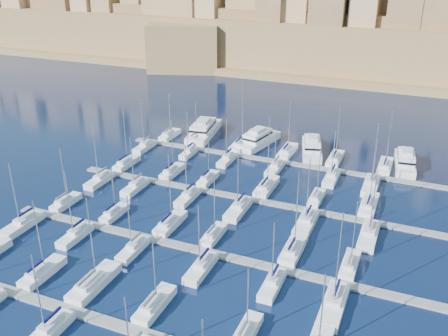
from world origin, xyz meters
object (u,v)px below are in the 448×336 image
at_px(sailboat_2, 94,283).
at_px(motor_yacht_c, 312,147).
at_px(motor_yacht_b, 258,139).
at_px(motor_yacht_d, 405,161).
at_px(sailboat_4, 246,334).
at_px(motor_yacht_a, 204,130).

xyz_separation_m(sailboat_2, motor_yacht_c, (18.78, 68.76, 0.95)).
bearing_deg(motor_yacht_c, motor_yacht_b, 178.87).
xyz_separation_m(sailboat_2, motor_yacht_d, (42.07, 68.40, 0.95)).
bearing_deg(sailboat_4, motor_yacht_d, 77.27).
relative_size(sailboat_4, motor_yacht_c, 0.73).
bearing_deg(motor_yacht_a, sailboat_2, -79.41).
bearing_deg(sailboat_4, motor_yacht_c, 96.15).
xyz_separation_m(sailboat_4, motor_yacht_d, (15.74, 69.72, 1.01)).
bearing_deg(motor_yacht_a, motor_yacht_b, -4.50).
xyz_separation_m(motor_yacht_a, motor_yacht_b, (17.01, -1.34, 0.00)).
relative_size(sailboat_2, motor_yacht_c, 0.97).
bearing_deg(motor_yacht_c, sailboat_2, -105.28).
xyz_separation_m(motor_yacht_c, motor_yacht_d, (23.29, -0.35, -0.00)).
distance_m(motor_yacht_b, motor_yacht_d, 38.23).
bearing_deg(sailboat_2, sailboat_4, -2.86).
distance_m(sailboat_2, motor_yacht_d, 80.31).
height_order(motor_yacht_b, motor_yacht_c, same).
bearing_deg(motor_yacht_a, motor_yacht_c, -2.93).
distance_m(sailboat_2, sailboat_4, 26.36).
relative_size(motor_yacht_a, motor_yacht_d, 1.28).
relative_size(sailboat_2, sailboat_4, 1.34).
relative_size(sailboat_2, motor_yacht_d, 1.04).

